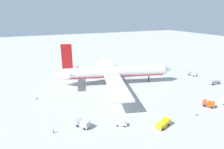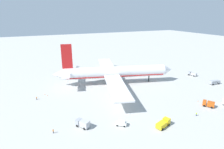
% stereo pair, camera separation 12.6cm
% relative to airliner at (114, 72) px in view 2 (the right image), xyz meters
% --- Properties ---
extents(ground_plane, '(600.00, 600.00, 0.00)m').
position_rel_airliner_xyz_m(ground_plane, '(1.23, -0.37, -7.09)').
color(ground_plane, '#B2B2AD').
extents(airliner, '(72.05, 77.66, 24.75)m').
position_rel_airliner_xyz_m(airliner, '(0.00, 0.00, 0.00)').
color(airliner, white).
rests_on(airliner, ground).
extents(service_truck_0, '(3.88, 6.26, 2.35)m').
position_rel_airliner_xyz_m(service_truck_0, '(55.86, -8.65, -5.78)').
color(service_truck_0, '#999EA5').
rests_on(service_truck_0, ground).
extents(service_truck_1, '(4.51, 5.30, 2.72)m').
position_rel_airliner_xyz_m(service_truck_1, '(26.99, -45.79, -5.58)').
color(service_truck_1, '#BF4C14').
rests_on(service_truck_1, ground).
extents(service_truck_2, '(5.04, 5.89, 2.90)m').
position_rel_airliner_xyz_m(service_truck_2, '(-30.26, -37.91, -5.49)').
color(service_truck_2, '#999EA5').
rests_on(service_truck_2, ground).
extents(service_truck_3, '(7.06, 4.47, 2.67)m').
position_rel_airliner_xyz_m(service_truck_3, '(-2.46, -50.19, -5.70)').
color(service_truck_3, yellow).
rests_on(service_truck_3, ground).
extents(service_truck_4, '(6.95, 2.80, 2.49)m').
position_rel_airliner_xyz_m(service_truck_4, '(54.99, -26.72, -5.69)').
color(service_truck_4, '#999EA5').
rests_on(service_truck_4, ground).
extents(service_van, '(4.48, 3.95, 1.97)m').
position_rel_airliner_xyz_m(service_van, '(-16.58, -42.95, -6.06)').
color(service_van, white).
rests_on(service_van, ground).
extents(baggage_cart_1, '(2.14, 3.08, 1.53)m').
position_rel_airliner_xyz_m(baggage_cart_1, '(-11.51, 45.69, -6.26)').
color(baggage_cart_1, '#595B60').
rests_on(baggage_cart_1, ground).
extents(ground_worker_0, '(0.55, 0.55, 1.63)m').
position_rel_airliner_xyz_m(ground_worker_0, '(15.35, -49.58, -6.27)').
color(ground_worker_0, navy).
rests_on(ground_worker_0, ground).
extents(ground_worker_1, '(0.51, 0.51, 1.68)m').
position_rel_airliner_xyz_m(ground_worker_1, '(-41.04, -37.33, -6.24)').
color(ground_worker_1, '#3F3F47').
rests_on(ground_worker_1, ground).
extents(ground_worker_2, '(0.52, 0.52, 1.61)m').
position_rel_airliner_xyz_m(ground_worker_2, '(-44.73, -5.27, -6.28)').
color(ground_worker_2, black).
rests_on(ground_worker_2, ground).
extents(traffic_cone_0, '(0.36, 0.36, 0.55)m').
position_rel_airliner_xyz_m(traffic_cone_0, '(-40.39, -0.49, -6.82)').
color(traffic_cone_0, orange).
rests_on(traffic_cone_0, ground).
extents(traffic_cone_1, '(0.36, 0.36, 0.55)m').
position_rel_airliner_xyz_m(traffic_cone_1, '(-39.26, -2.83, -6.82)').
color(traffic_cone_1, orange).
rests_on(traffic_cone_1, ground).
extents(traffic_cone_2, '(0.36, 0.36, 0.55)m').
position_rel_airliner_xyz_m(traffic_cone_2, '(-30.26, -31.45, -6.82)').
color(traffic_cone_2, orange).
rests_on(traffic_cone_2, ground).
extents(traffic_cone_3, '(0.36, 0.36, 0.55)m').
position_rel_airliner_xyz_m(traffic_cone_3, '(26.93, -40.00, -6.82)').
color(traffic_cone_3, orange).
rests_on(traffic_cone_3, ground).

